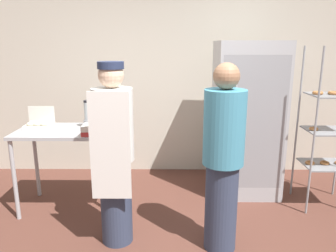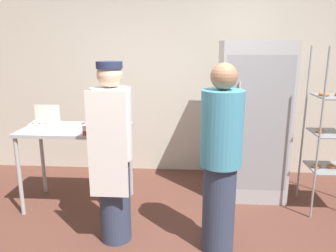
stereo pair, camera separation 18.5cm
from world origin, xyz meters
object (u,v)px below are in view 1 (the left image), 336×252
at_px(person_baker, 114,153).
at_px(binder_stack, 98,129).
at_px(refrigerator, 247,120).
at_px(blender_pitcher, 89,116).
at_px(donut_box, 39,125).
at_px(person_customer, 223,159).
at_px(baking_rack, 329,129).

bearing_deg(person_baker, binder_stack, 117.04).
distance_m(refrigerator, blender_pitcher, 1.87).
relative_size(blender_pitcher, person_baker, 0.18).
bearing_deg(refrigerator, person_baker, -142.08).
distance_m(donut_box, person_customer, 2.06).
height_order(refrigerator, donut_box, refrigerator).
bearing_deg(binder_stack, person_baker, -62.96).
xyz_separation_m(refrigerator, person_baker, (-1.43, -1.11, -0.06)).
xyz_separation_m(baking_rack, donut_box, (-3.21, -0.06, 0.07)).
distance_m(refrigerator, binder_stack, 1.79).
relative_size(baking_rack, person_baker, 1.08).
bearing_deg(donut_box, person_baker, -36.86).
bearing_deg(binder_stack, donut_box, 161.96).
relative_size(baking_rack, binder_stack, 5.82).
xyz_separation_m(person_baker, person_customer, (0.96, -0.09, -0.02)).
bearing_deg(person_baker, person_customer, -5.48).
distance_m(blender_pitcher, binder_stack, 0.34).
xyz_separation_m(refrigerator, donut_box, (-2.37, -0.41, 0.03)).
bearing_deg(refrigerator, blender_pitcher, -169.13).
distance_m(donut_box, blender_pitcher, 0.55).
xyz_separation_m(donut_box, person_customer, (1.90, -0.80, -0.11)).
height_order(blender_pitcher, person_customer, person_customer).
bearing_deg(refrigerator, binder_stack, -159.20).
bearing_deg(binder_stack, person_customer, -25.42).
relative_size(baking_rack, blender_pitcher, 5.87).
bearing_deg(baking_rack, person_customer, -146.66).
relative_size(refrigerator, binder_stack, 5.99).
bearing_deg(donut_box, binder_stack, -18.04).
bearing_deg(person_customer, binder_stack, 154.58).
distance_m(baking_rack, blender_pitcher, 2.67).
height_order(baking_rack, donut_box, baking_rack).
bearing_deg(person_baker, baking_rack, 18.77).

